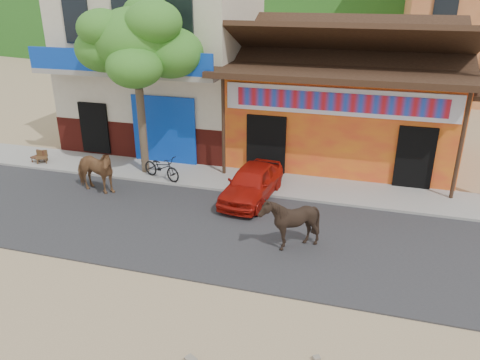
# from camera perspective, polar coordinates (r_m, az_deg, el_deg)

# --- Properties ---
(ground) EXTENTS (120.00, 120.00, 0.00)m
(ground) POSITION_cam_1_polar(r_m,az_deg,el_deg) (11.05, -3.32, -12.70)
(ground) COLOR #9E825B
(ground) RESTS_ON ground
(road) EXTENTS (60.00, 5.00, 0.04)m
(road) POSITION_cam_1_polar(r_m,az_deg,el_deg) (13.05, 0.31, -6.52)
(road) COLOR #28282B
(road) RESTS_ON ground
(sidewalk) EXTENTS (60.00, 2.00, 0.12)m
(sidewalk) POSITION_cam_1_polar(r_m,az_deg,el_deg) (16.09, 3.72, -0.51)
(sidewalk) COLOR gray
(sidewalk) RESTS_ON ground
(dance_club) EXTENTS (8.00, 6.00, 3.60)m
(dance_club) POSITION_cam_1_polar(r_m,az_deg,el_deg) (19.05, 12.48, 8.25)
(dance_club) COLOR orange
(dance_club) RESTS_ON ground
(cafe_building) EXTENTS (7.00, 6.00, 7.00)m
(cafe_building) POSITION_cam_1_polar(r_m,az_deg,el_deg) (20.56, -9.04, 14.38)
(cafe_building) COLOR beige
(cafe_building) RESTS_ON ground
(tree) EXTENTS (3.00, 3.00, 6.00)m
(tree) POSITION_cam_1_polar(r_m,az_deg,el_deg) (16.53, -12.20, 10.80)
(tree) COLOR #2D721E
(tree) RESTS_ON sidewalk
(cow_tan) EXTENTS (1.88, 1.10, 1.49)m
(cow_tan) POSITION_cam_1_polar(r_m,az_deg,el_deg) (15.96, -17.38, 1.07)
(cow_tan) COLOR brown
(cow_tan) RESTS_ON road
(cow_dark) EXTENTS (1.49, 1.36, 1.48)m
(cow_dark) POSITION_cam_1_polar(r_m,az_deg,el_deg) (12.07, 6.08, -5.15)
(cow_dark) COLOR black
(cow_dark) RESTS_ON road
(red_car) EXTENTS (1.63, 3.37, 1.11)m
(red_car) POSITION_cam_1_polar(r_m,az_deg,el_deg) (14.82, 1.45, -0.32)
(red_car) COLOR #AB140C
(red_car) RESTS_ON road
(scooter) EXTENTS (1.70, 1.06, 0.84)m
(scooter) POSITION_cam_1_polar(r_m,az_deg,el_deg) (16.43, -9.54, 1.54)
(scooter) COLOR black
(scooter) RESTS_ON sidewalk
(cafe_chair_left) EXTENTS (0.44, 0.44, 0.80)m
(cafe_chair_left) POSITION_cam_1_polar(r_m,az_deg,el_deg) (19.39, -23.55, 3.16)
(cafe_chair_left) COLOR #4A2518
(cafe_chair_left) RESTS_ON sidewalk
(cafe_chair_right) EXTENTS (0.53, 0.53, 0.83)m
(cafe_chair_right) POSITION_cam_1_polar(r_m,az_deg,el_deg) (19.24, -23.09, 3.13)
(cafe_chair_right) COLOR #453017
(cafe_chair_right) RESTS_ON sidewalk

